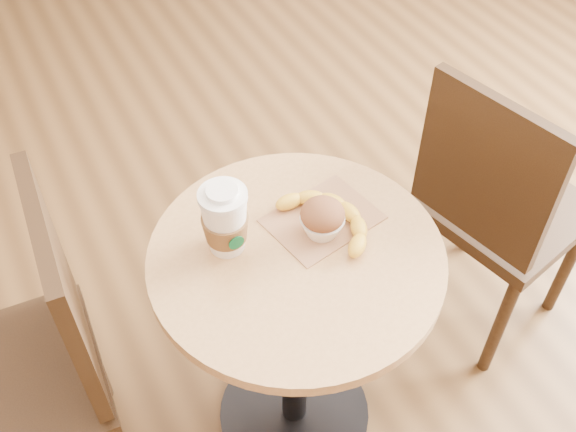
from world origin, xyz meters
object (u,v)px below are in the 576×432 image
(chair_right, at_px, (496,206))
(muffin, at_px, (322,219))
(coffee_cup, at_px, (225,222))
(banana, at_px, (329,220))
(chair_left, at_px, (32,364))
(cafe_table, at_px, (296,315))

(chair_right, distance_m, muffin, 0.66)
(chair_right, height_order, coffee_cup, chair_right)
(chair_right, distance_m, banana, 0.62)
(chair_left, height_order, muffin, chair_left)
(coffee_cup, bearing_deg, banana, -15.82)
(cafe_table, height_order, coffee_cup, coffee_cup)
(coffee_cup, xyz_separation_m, muffin, (0.20, -0.06, -0.03))
(banana, bearing_deg, coffee_cup, 151.14)
(muffin, height_order, banana, muffin)
(muffin, distance_m, banana, 0.04)
(cafe_table, bearing_deg, coffee_cup, 144.70)
(chair_right, xyz_separation_m, muffin, (-0.59, -0.04, 0.28))
(cafe_table, distance_m, banana, 0.28)
(coffee_cup, distance_m, banana, 0.24)
(chair_left, distance_m, chair_right, 1.27)
(coffee_cup, relative_size, muffin, 1.72)
(coffee_cup, bearing_deg, muffin, -19.66)
(coffee_cup, relative_size, banana, 0.68)
(chair_left, relative_size, coffee_cup, 5.57)
(cafe_table, bearing_deg, muffin, 18.55)
(chair_left, relative_size, chair_right, 1.02)
(chair_left, height_order, chair_right, chair_left)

